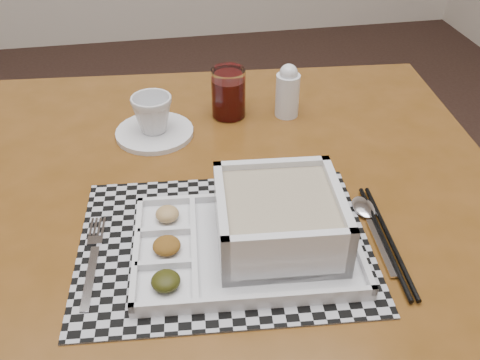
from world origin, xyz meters
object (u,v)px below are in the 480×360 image
object	(u,v)px
dining_table	(226,233)
juice_glass	(228,95)
cup	(153,114)
serving_tray	(268,228)
creamer_bottle	(288,91)

from	to	relation	value
dining_table	juice_glass	world-z (taller)	juice_glass
cup	juice_glass	xyz separation A→B (m)	(0.15, 0.05, 0.00)
serving_tray	creamer_bottle	xyz separation A→B (m)	(0.12, 0.37, 0.02)
dining_table	serving_tray	distance (m)	0.17
serving_tray	juice_glass	distance (m)	0.39
cup	dining_table	bearing A→B (deg)	-71.47
dining_table	serving_tray	world-z (taller)	serving_tray
creamer_bottle	juice_glass	bearing A→B (deg)	171.32
cup	juice_glass	bearing A→B (deg)	11.15
cup	serving_tray	bearing A→B (deg)	-73.47
serving_tray	cup	world-z (taller)	serving_tray
cup	juice_glass	distance (m)	0.16
cup	juice_glass	size ratio (longest dim) A/B	0.77
serving_tray	cup	distance (m)	0.37
creamer_bottle	serving_tray	bearing A→B (deg)	-108.30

